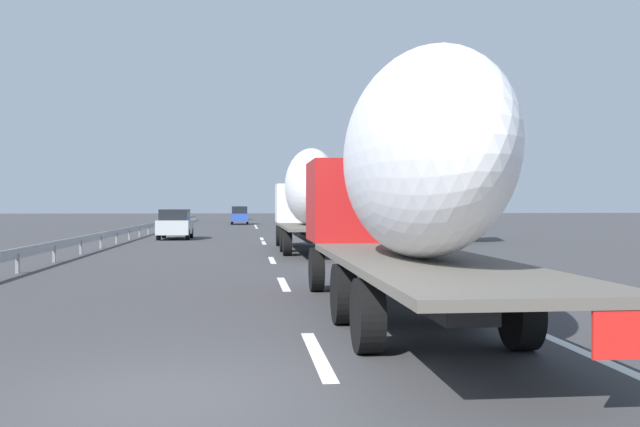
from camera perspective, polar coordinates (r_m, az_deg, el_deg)
ground_plane at (r=47.66m, az=-7.01°, el=-1.79°), size 260.00×260.00×0.00m
lane_stripe_0 at (r=9.87m, az=-0.22°, el=-11.29°), size 3.20×0.20×0.01m
lane_stripe_1 at (r=18.43m, az=-2.96°, el=-5.70°), size 3.20×0.20×0.01m
lane_stripe_2 at (r=26.37m, az=-3.89°, el=-3.77°), size 3.20×0.20×0.01m
lane_stripe_3 at (r=38.42m, az=-4.56°, el=-2.38°), size 3.20×0.20×0.01m
lane_stripe_4 at (r=43.06m, az=-4.72°, el=-2.05°), size 3.20×0.20×0.01m
lane_stripe_5 at (r=63.37m, az=-5.14°, el=-1.17°), size 3.20×0.20×0.01m
lane_stripe_6 at (r=72.05m, az=-5.24°, el=-0.95°), size 3.20×0.20×0.01m
lane_stripe_7 at (r=67.84m, az=-5.20°, el=-1.05°), size 3.20×0.20×0.01m
edge_line_right at (r=52.86m, az=-0.94°, el=-1.54°), size 110.00×0.20×0.01m
truck_lead at (r=31.33m, az=-0.94°, el=1.51°), size 12.57×2.55×4.47m
truck_trailing at (r=12.58m, az=6.74°, el=2.92°), size 12.98×2.55×4.51m
car_yellow_coupe at (r=101.85m, az=-6.52°, el=0.04°), size 4.56×1.76×1.83m
car_blue_sedan at (r=75.99m, az=-6.50°, el=-0.15°), size 4.70×1.85×1.93m
car_silver_hatch at (r=43.44m, az=-11.60°, el=-0.83°), size 4.32×1.90×1.80m
road_sign at (r=49.14m, az=0.85°, el=1.04°), size 0.10×0.90×3.43m
tree_0 at (r=57.16m, az=3.18°, el=3.37°), size 3.69×3.69×7.48m
tree_1 at (r=87.17m, az=0.39°, el=1.81°), size 3.15×3.15×5.93m
tree_2 at (r=40.09m, az=11.18°, el=3.30°), size 3.75×3.75×5.99m
tree_3 at (r=70.58m, az=3.63°, el=2.75°), size 2.92×2.92×7.35m
tree_4 at (r=74.76m, az=2.93°, el=1.96°), size 3.53×3.53×6.20m
tree_5 at (r=71.18m, az=1.96°, el=2.33°), size 3.05×3.05×6.70m
guardrail_median at (r=51.09m, az=-13.70°, el=-0.99°), size 94.00×0.10×0.76m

